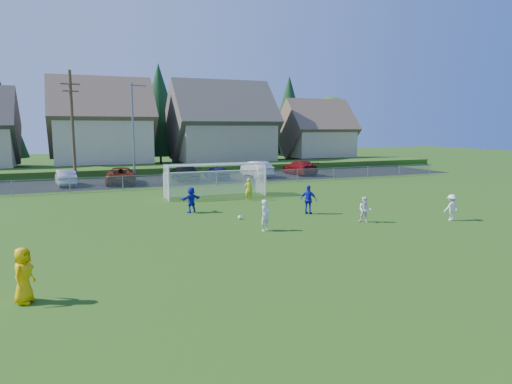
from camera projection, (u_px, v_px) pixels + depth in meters
ground at (328, 249)px, 19.33m from camera, size 160.00×160.00×0.00m
asphalt_lot at (180, 180)px, 44.51m from camera, size 60.00×60.00×0.00m
grass_embankment at (165, 169)px, 51.32m from camera, size 70.00×6.00×0.80m
soccer_ball at (240, 217)px, 25.62m from camera, size 0.22×0.22×0.22m
referee at (23, 275)px, 13.36m from camera, size 0.83×0.97×1.68m
player_white_a at (265, 215)px, 22.69m from camera, size 0.68×0.61×1.57m
player_white_b at (365, 210)px, 24.66m from camera, size 0.87×0.86×1.42m
player_white_c at (451, 207)px, 25.24m from camera, size 0.95×0.57×1.45m
player_blue_a at (309, 200)px, 27.08m from camera, size 0.99×1.02×1.72m
player_blue_b at (191, 200)px, 27.55m from camera, size 1.52×0.92×1.56m
goalkeeper at (249, 189)px, 32.22m from camera, size 0.66×0.55×1.56m
car_b at (66, 178)px, 40.08m from camera, size 1.87×4.34×1.39m
car_c at (121, 175)px, 41.50m from camera, size 3.16×5.76×1.53m
car_d at (185, 173)px, 44.13m from camera, size 2.15×5.20×1.50m
car_e at (217, 173)px, 44.84m from camera, size 1.72×4.03×1.36m
car_f at (257, 169)px, 47.22m from camera, size 1.87×5.03×1.64m
car_g at (300, 167)px, 49.45m from camera, size 2.25×5.34×1.54m
soccer_goal at (215, 175)px, 33.79m from camera, size 7.42×1.90×2.50m
chainlink_fence at (194, 180)px, 39.38m from camera, size 52.06×0.06×1.20m
streetlight at (134, 130)px, 40.77m from camera, size 1.38×0.18×9.00m
utility_pole at (73, 127)px, 39.74m from camera, size 1.60×0.26×10.00m
houses_row at (167, 109)px, 57.91m from camera, size 53.90×11.45×13.27m
tree_row at (152, 114)px, 63.36m from camera, size 65.98×12.36×13.80m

